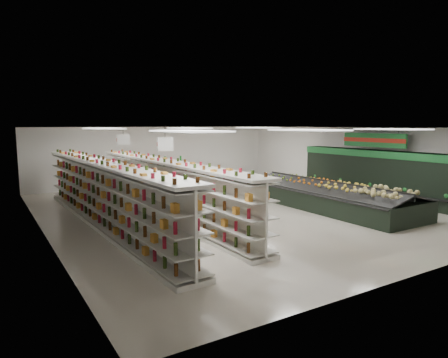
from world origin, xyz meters
TOP-DOWN VIEW (x-y plane):
  - floor at (0.00, 0.00)m, footprint 16.00×16.00m
  - ceiling at (0.00, 0.00)m, footprint 14.00×16.00m
  - wall_back at (0.00, 8.00)m, footprint 14.00×0.02m
  - wall_front at (0.00, -8.00)m, footprint 14.00×0.02m
  - wall_left at (-7.00, 0.00)m, footprint 0.02×16.00m
  - wall_right at (7.00, 0.00)m, footprint 0.02×16.00m
  - produce_wall_case at (6.53, -1.50)m, footprint 0.93×8.00m
  - aisle_sign_near at (-3.80, -2.00)m, footprint 0.52×0.06m
  - aisle_sign_far at (-3.80, 2.00)m, footprint 0.52×0.06m
  - hortifruti_banner at (6.25, -1.50)m, footprint 0.12×3.20m
  - gondola_left at (-5.13, 0.01)m, footprint 1.32×12.28m
  - gondola_center at (-2.86, 0.27)m, footprint 1.05×11.80m
  - produce_island at (3.33, -1.79)m, footprint 2.72×7.47m
  - soda_endcap at (0.22, 6.60)m, footprint 1.27×0.94m
  - shopper_main at (-1.00, -3.03)m, footprint 0.76×0.65m
  - shopper_background at (-2.83, 4.45)m, footprint 0.72×1.00m

SIDE VIEW (x-z plane):
  - floor at x=0.00m, z-range 0.00..0.00m
  - produce_island at x=3.33m, z-range -0.05..1.06m
  - soda_endcap at x=0.22m, z-range -0.02..1.50m
  - shopper_main at x=-1.00m, z-range 0.00..1.75m
  - shopper_background at x=-2.83m, z-range 0.00..1.87m
  - gondola_center at x=-2.86m, z-range -0.08..1.96m
  - gondola_left at x=-5.13m, z-range -0.09..2.04m
  - produce_wall_case at x=6.53m, z-range 0.14..2.34m
  - wall_back at x=0.00m, z-range 0.00..3.20m
  - wall_front at x=0.00m, z-range 0.00..3.20m
  - wall_left at x=-7.00m, z-range 0.00..3.20m
  - wall_right at x=7.00m, z-range 0.00..3.20m
  - hortifruti_banner at x=6.25m, z-range 2.18..3.13m
  - aisle_sign_near at x=-3.80m, z-range 2.38..3.13m
  - aisle_sign_far at x=-3.80m, z-range 2.38..3.13m
  - ceiling at x=0.00m, z-range 3.19..3.21m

